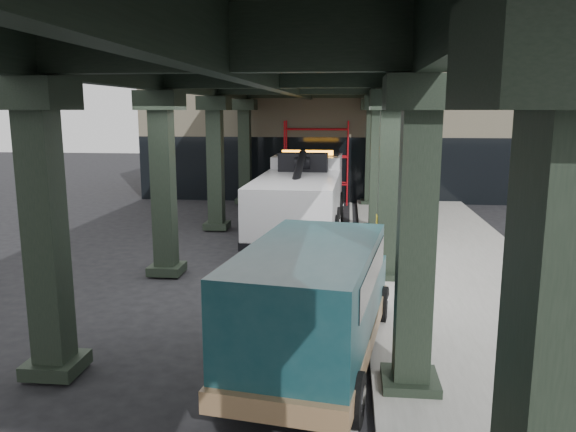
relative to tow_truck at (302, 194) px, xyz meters
The scene contains 8 objects.
ground 7.73m from the tow_truck, 89.14° to the right, with size 90.00×90.00×0.00m, color black.
sidewalk 7.38m from the tow_truck, 50.41° to the right, with size 5.00×40.00×0.15m, color gray.
lane_stripe 6.06m from the tow_truck, 71.99° to the right, with size 0.12×38.00×0.01m, color silver.
viaduct 6.84m from the tow_truck, 92.93° to the right, with size 7.40×32.00×6.40m.
building 12.84m from the tow_truck, 80.34° to the left, with size 22.00×10.00×8.00m, color #C6B793.
scaffolding 7.09m from the tow_truck, 89.07° to the left, with size 3.08×0.88×4.00m.
tow_truck is the anchor object (origin of this frame).
towed_van 10.79m from the tow_truck, 84.13° to the right, with size 2.93×5.82×2.26m.
Camera 1 is at (1.55, -12.54, 4.50)m, focal length 35.00 mm.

